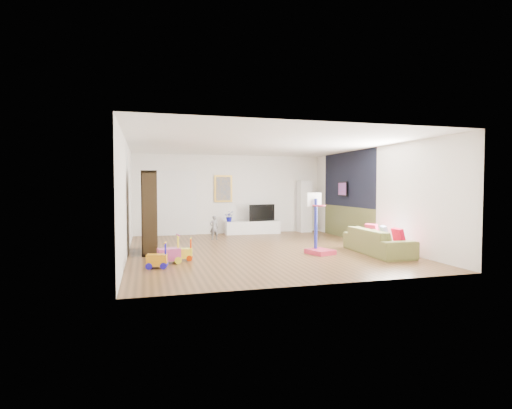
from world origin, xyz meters
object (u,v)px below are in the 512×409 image
object	(u,v)px
sofa	(378,241)
media_console	(252,227)
basketball_hoop	(320,223)
bookshelf	(150,212)

from	to	relation	value
sofa	media_console	bearing A→B (deg)	23.92
basketball_hoop	sofa	bearing A→B (deg)	-30.99
media_console	sofa	xyz separation A→B (m)	(1.88, -4.73, 0.09)
sofa	basketball_hoop	bearing A→B (deg)	78.38
bookshelf	basketball_hoop	world-z (taller)	bookshelf
media_console	sofa	bearing A→B (deg)	-67.26
media_console	basketball_hoop	bearing A→B (deg)	-82.20
sofa	bookshelf	bearing A→B (deg)	74.46
bookshelf	basketball_hoop	xyz separation A→B (m)	(3.95, -1.37, -0.26)
bookshelf	sofa	xyz separation A→B (m)	(5.31, -1.70, -0.69)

